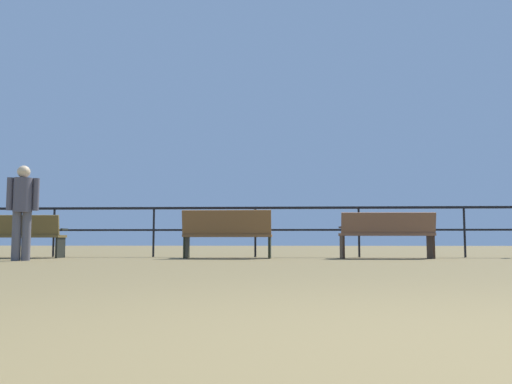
# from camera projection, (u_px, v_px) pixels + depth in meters

# --- Properties ---
(ground_plane) EXTENTS (60.00, 60.00, 0.00)m
(ground_plane) POSITION_uv_depth(u_px,v_px,m) (461.00, 364.00, 1.54)
(ground_plane) COLOR brown
(pier_railing) EXTENTS (19.27, 0.05, 1.04)m
(pier_railing) POSITION_uv_depth(u_px,v_px,m) (307.00, 220.00, 11.01)
(pier_railing) COLOR black
(pier_railing) RESTS_ON ground_plane
(bench_far_left) EXTENTS (1.46, 0.73, 0.84)m
(bench_far_left) POSITION_uv_depth(u_px,v_px,m) (25.00, 234.00, 10.45)
(bench_far_left) COLOR brown
(bench_far_left) RESTS_ON ground_plane
(bench_near_left) EXTENTS (1.72, 0.70, 0.92)m
(bench_near_left) POSITION_uv_depth(u_px,v_px,m) (227.00, 232.00, 10.25)
(bench_near_left) COLOR brown
(bench_near_left) RESTS_ON ground_plane
(bench_near_right) EXTENTS (1.79, 0.65, 0.87)m
(bench_near_right) POSITION_uv_depth(u_px,v_px,m) (387.00, 232.00, 10.12)
(bench_near_right) COLOR brown
(bench_near_right) RESTS_ON ground_plane
(person_by_bench) EXTENTS (0.51, 0.32, 1.64)m
(person_by_bench) POSITION_uv_depth(u_px,v_px,m) (23.00, 206.00, 9.18)
(person_by_bench) COLOR #55525A
(person_by_bench) RESTS_ON ground_plane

